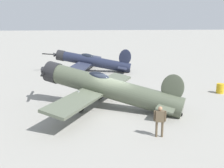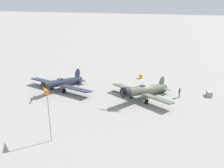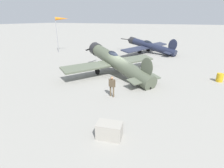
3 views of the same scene
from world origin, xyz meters
name	(u,v)px [view 1 (image 1 of 3)]	position (x,y,z in m)	size (l,w,h in m)	color
ground_plane	(112,108)	(0.00, 0.00, 0.00)	(400.00, 400.00, 0.00)	gray
airplane_foreground	(105,87)	(0.26, 0.44, 1.50)	(10.97, 10.04, 3.36)	#4C5442
airplane_mid_apron	(91,61)	(15.14, 0.29, 1.30)	(13.36, 11.08, 3.09)	#1E2338
ground_crew_mechanic	(160,119)	(-5.32, -1.74, 1.05)	(0.34, 0.66, 1.73)	brown
fuel_drum	(220,88)	(2.63, -10.05, 0.43)	(0.68, 0.68, 0.86)	gold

